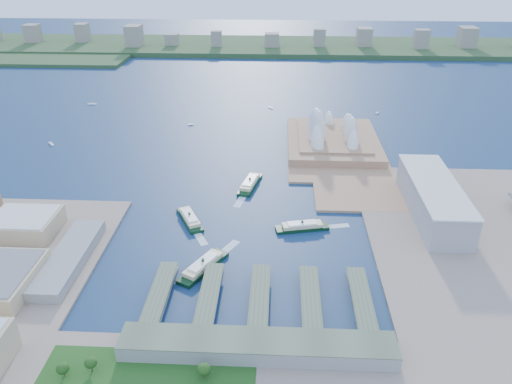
# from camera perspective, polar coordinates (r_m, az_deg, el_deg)

# --- Properties ---
(ground) EXTENTS (3000.00, 3000.00, 0.00)m
(ground) POSITION_cam_1_polar(r_m,az_deg,el_deg) (488.36, -0.85, -6.80)
(ground) COLOR #0F2447
(ground) RESTS_ON ground
(peninsula) EXTENTS (135.00, 220.00, 3.00)m
(peninsula) POSITION_cam_1_polar(r_m,az_deg,el_deg) (721.72, 9.06, 4.76)
(peninsula) COLOR #A07857
(peninsula) RESTS_ON ground
(far_shore) EXTENTS (2200.00, 260.00, 12.00)m
(far_shore) POSITION_cam_1_polar(r_m,az_deg,el_deg) (1409.58, 1.77, 16.30)
(far_shore) COLOR #2D4926
(far_shore) RESTS_ON ground
(opera_house) EXTENTS (134.00, 180.00, 58.00)m
(opera_house) POSITION_cam_1_polar(r_m,az_deg,el_deg) (729.22, 8.89, 7.58)
(opera_house) COLOR white
(opera_house) RESTS_ON peninsula
(toaster_building) EXTENTS (45.00, 155.00, 35.00)m
(toaster_building) POSITION_cam_1_polar(r_m,az_deg,el_deg) (571.00, 19.61, -0.75)
(toaster_building) COLOR #96969C
(toaster_building) RESTS_ON east_land
(ferry_wharves) EXTENTS (184.00, 90.00, 9.30)m
(ferry_wharves) POSITION_cam_1_polar(r_m,az_deg,el_deg) (424.82, 0.42, -12.00)
(ferry_wharves) COLOR #4D5A44
(ferry_wharves) RESTS_ON ground
(terminal_building) EXTENTS (200.00, 28.00, 12.00)m
(terminal_building) POSITION_cam_1_polar(r_m,az_deg,el_deg) (377.21, 0.17, -17.26)
(terminal_building) COLOR gray
(terminal_building) RESTS_ON south_land
(far_skyline) EXTENTS (1900.00, 140.00, 55.00)m
(far_skyline) POSITION_cam_1_polar(r_m,az_deg,el_deg) (1383.90, 1.77, 17.50)
(far_skyline) COLOR gray
(far_skyline) RESTS_ON far_shore
(ferry_a) EXTENTS (37.41, 56.25, 10.54)m
(ferry_a) POSITION_cam_1_polar(r_m,az_deg,el_deg) (539.43, -7.60, -2.83)
(ferry_a) COLOR black
(ferry_a) RESTS_ON ground
(ferry_b) EXTENTS (28.30, 62.72, 11.50)m
(ferry_b) POSITION_cam_1_polar(r_m,az_deg,el_deg) (609.18, -0.70, 1.18)
(ferry_b) COLOR black
(ferry_b) RESTS_ON ground
(ferry_c) EXTENTS (42.80, 60.78, 11.50)m
(ferry_c) POSITION_cam_1_polar(r_m,az_deg,el_deg) (463.90, -6.08, -8.17)
(ferry_c) COLOR black
(ferry_c) RESTS_ON ground
(ferry_d) EXTENTS (57.16, 25.54, 10.48)m
(ferry_d) POSITION_cam_1_polar(r_m,az_deg,el_deg) (522.59, 5.30, -3.76)
(ferry_d) COLOR black
(ferry_d) RESTS_ON ground
(boat_a) EXTENTS (12.37, 13.62, 2.84)m
(boat_a) POSITION_cam_1_polar(r_m,az_deg,el_deg) (795.10, -22.36, 5.14)
(boat_a) COLOR white
(boat_a) RESTS_ON ground
(boat_b) EXTENTS (9.66, 5.17, 2.48)m
(boat_b) POSITION_cam_1_polar(r_m,az_deg,el_deg) (821.19, -7.46, 7.66)
(boat_b) COLOR white
(boat_b) RESTS_ON ground
(boat_c) EXTENTS (8.19, 10.41, 2.34)m
(boat_c) POSITION_cam_1_polar(r_m,az_deg,el_deg) (895.25, 13.67, 8.77)
(boat_c) COLOR white
(boat_c) RESTS_ON ground
(boat_d) EXTENTS (16.34, 4.35, 2.73)m
(boat_d) POSITION_cam_1_polar(r_m,az_deg,el_deg) (966.57, -18.22, 9.54)
(boat_d) COLOR white
(boat_d) RESTS_ON ground
(boat_e) EXTENTS (8.79, 9.76, 2.45)m
(boat_e) POSITION_cam_1_polar(r_m,az_deg,el_deg) (898.45, 1.69, 9.60)
(boat_e) COLOR white
(boat_e) RESTS_ON ground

